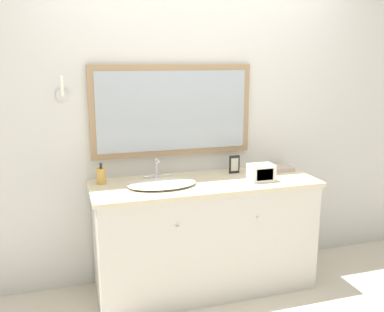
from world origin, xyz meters
The scene contains 8 objects.
ground_plane centered at (0.00, 0.00, 0.00)m, with size 14.00×14.00×0.00m, color beige.
wall_back centered at (0.00, 0.67, 1.28)m, with size 8.00×0.18×2.55m.
vanity_counter centered at (0.00, 0.33, 0.43)m, with size 1.69×0.62×0.86m.
sink_basin centered at (-0.33, 0.30, 0.88)m, with size 0.50×0.36×0.17m.
soap_bottle centered at (-0.74, 0.49, 0.92)m, with size 0.07×0.07×0.16m.
appliance_box centered at (0.41, 0.22, 0.93)m, with size 0.19×0.13×0.13m.
picture_frame centered at (0.30, 0.48, 0.94)m, with size 0.09×0.01×0.14m.
hand_towel_near_sink centered at (0.71, 0.44, 0.88)m, with size 0.17×0.14×0.03m.
Camera 1 is at (-1.00, -2.58, 1.74)m, focal length 40.00 mm.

